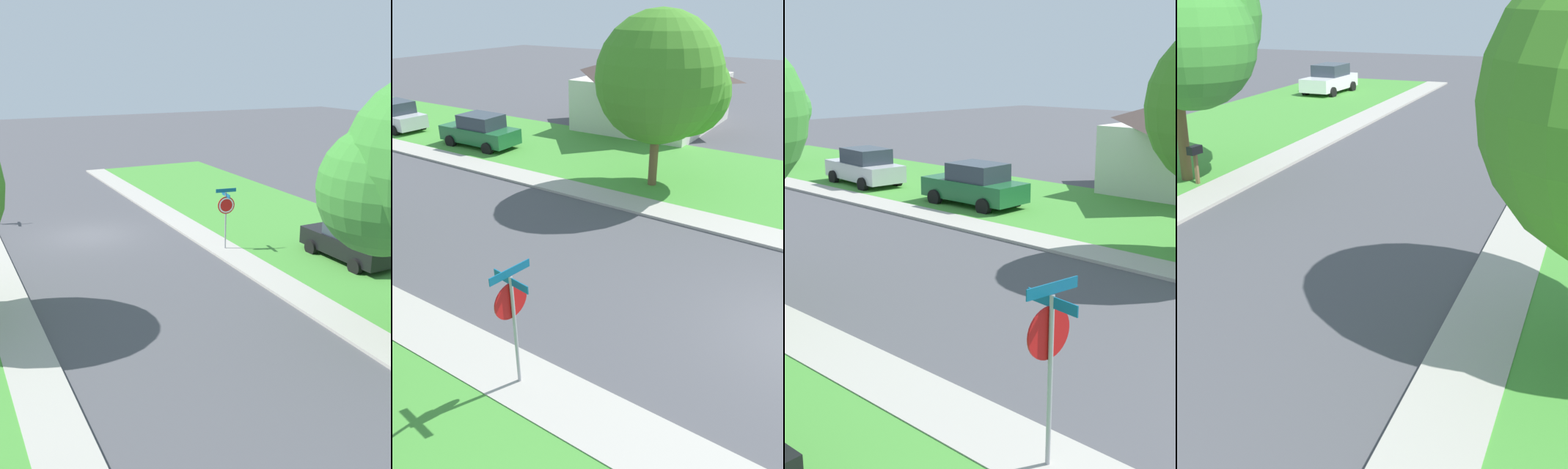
% 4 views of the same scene
% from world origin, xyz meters
% --- Properties ---
extents(ground_plane, '(120.00, 120.00, 0.00)m').
position_xyz_m(ground_plane, '(0.00, 0.00, 0.00)').
color(ground_plane, '#4C4C51').
extents(sidewalk_east, '(1.40, 56.00, 0.10)m').
position_xyz_m(sidewalk_east, '(4.70, 12.00, 0.05)').
color(sidewalk_east, '#ADA89E').
rests_on(sidewalk_east, ground).
extents(sidewalk_west, '(1.40, 56.00, 0.10)m').
position_xyz_m(sidewalk_west, '(-4.70, 12.00, 0.05)').
color(sidewalk_west, '#ADA89E').
rests_on(sidewalk_west, ground).
extents(stop_sign_far_corner, '(0.91, 0.91, 2.77)m').
position_xyz_m(stop_sign_far_corner, '(-4.74, 4.64, 1.89)').
color(stop_sign_far_corner, '#9E9EA3').
rests_on(stop_sign_far_corner, ground).
extents(car_black_behind_trees, '(2.16, 4.36, 1.76)m').
position_xyz_m(car_black_behind_trees, '(-8.75, 8.06, 0.87)').
color(car_black_behind_trees, black).
rests_on(car_black_behind_trees, ground).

